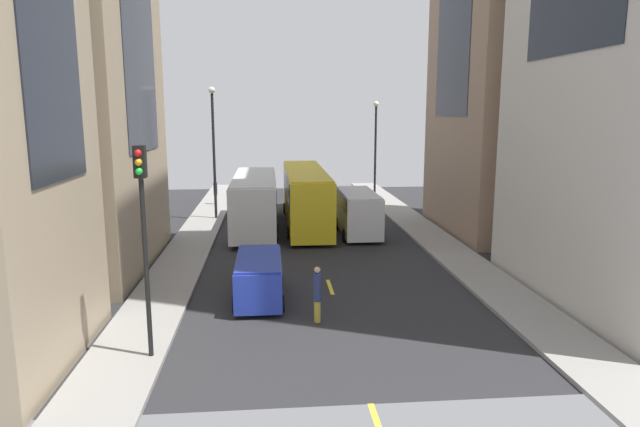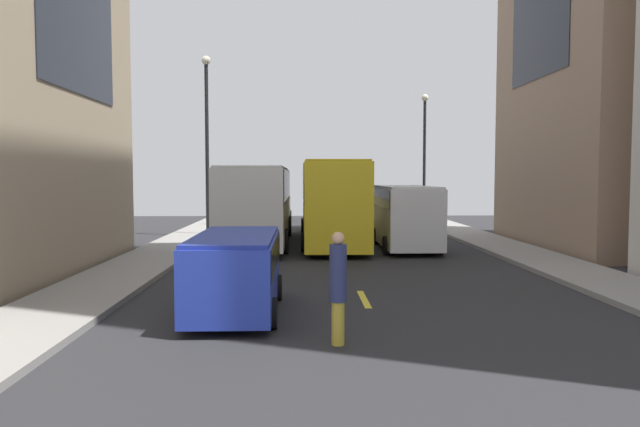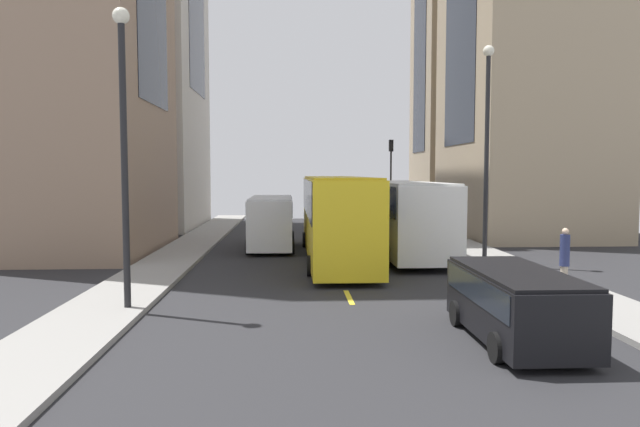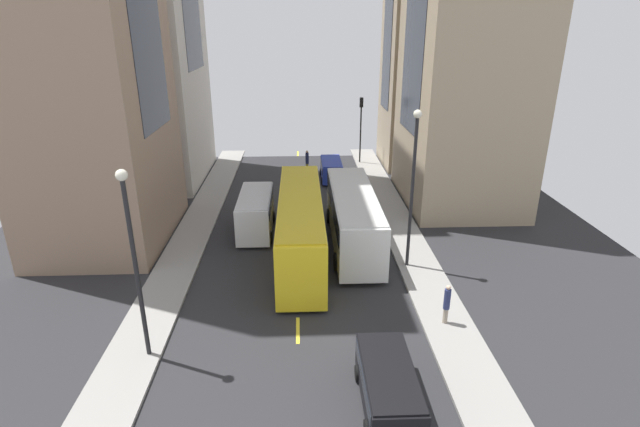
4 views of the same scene
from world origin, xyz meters
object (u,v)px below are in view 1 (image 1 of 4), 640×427
Objects in this scene: car_black_0 at (261,185)px; traffic_light_near_corner at (143,213)px; delivery_van_white at (358,210)px; pedestrian_waiting_curb at (317,293)px; city_bus_white at (255,198)px; pedestrian_walking_far at (215,191)px; streetcar_yellow at (305,192)px; car_blue_1 at (259,275)px.

traffic_light_near_corner reaches higher than car_black_0.
pedestrian_waiting_curb is (-3.59, -13.67, -0.44)m from delivery_van_white.
city_bus_white is 1.94× the size of delivery_van_white.
pedestrian_waiting_curb is 1.05× the size of pedestrian_walking_far.
pedestrian_walking_far is 0.31× the size of traffic_light_near_corner.
traffic_light_near_corner is at bearing -106.59° from streetcar_yellow.
streetcar_yellow is 12.95m from car_black_0.
streetcar_yellow is (3.24, 1.31, 0.12)m from city_bus_white.
city_bus_white reaches higher than car_black_0.
city_bus_white is 2.57× the size of car_blue_1.
traffic_light_near_corner is (-8.75, -16.27, 2.92)m from delivery_van_white.
streetcar_yellow is at bearing -51.58° from pedestrian_walking_far.
city_bus_white reaches higher than delivery_van_white.
pedestrian_walking_far is at bearing 91.36° from traffic_light_near_corner.
streetcar_yellow is at bearing 79.28° from car_blue_1.
car_black_0 is 29.67m from pedestrian_waiting_curb.
streetcar_yellow reaches higher than pedestrian_waiting_curb.
car_blue_1 is at bearing -87.92° from city_bus_white.
pedestrian_walking_far is (-6.50, 7.69, -0.95)m from streetcar_yellow.
car_black_0 is (0.20, 13.84, -1.06)m from city_bus_white.
car_black_0 is 1.04× the size of car_blue_1.
car_blue_1 is at bearing -116.84° from delivery_van_white.
traffic_light_near_corner reaches higher than car_blue_1.
streetcar_yellow is 20.62m from traffic_light_near_corner.
car_blue_1 is at bearing -89.40° from car_black_0.
car_black_0 is 27.08m from car_blue_1.
streetcar_yellow reaches higher than pedestrian_walking_far.
car_black_0 is at bearing 89.17° from city_bus_white.
car_blue_1 is at bearing -100.72° from streetcar_yellow.
pedestrian_walking_far is (-3.46, -4.84, 0.23)m from car_black_0.
car_blue_1 is at bearing -82.22° from pedestrian_walking_far.
delivery_van_white reaches higher than car_black_0.
pedestrian_waiting_curb is at bearing -92.30° from streetcar_yellow.
pedestrian_waiting_curb is (2.07, -2.49, 0.06)m from car_blue_1.
city_bus_white is at bearing 81.88° from traffic_light_near_corner.
pedestrian_walking_far is (-9.40, 11.06, -0.34)m from delivery_van_white.
traffic_light_near_corner is (-2.82, -32.17, 3.49)m from car_black_0.
pedestrian_walking_far is at bearing -1.13° from pedestrian_waiting_curb.
traffic_light_near_corner reaches higher than city_bus_white.
streetcar_yellow is 4.49m from delivery_van_white.
car_black_0 is 5.96m from pedestrian_walking_far.
traffic_light_near_corner is (-3.10, -5.09, 3.42)m from car_blue_1.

